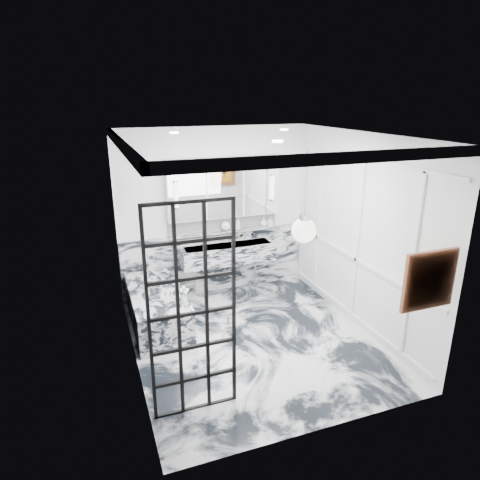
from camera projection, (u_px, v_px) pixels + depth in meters
name	position (u px, v px, depth m)	size (l,w,h in m)	color
floor	(254.00, 340.00, 5.97)	(3.60, 3.60, 0.00)	silver
ceiling	(256.00, 135.00, 5.08)	(3.60, 3.60, 0.00)	white
wall_back	(214.00, 212.00, 7.12)	(3.60, 3.60, 0.00)	white
wall_front	(328.00, 307.00, 3.92)	(3.60, 3.60, 0.00)	white
wall_left	(128.00, 262.00, 5.00)	(3.60, 3.60, 0.00)	white
wall_right	(360.00, 233.00, 6.05)	(3.60, 3.60, 0.00)	white
marble_clad_back	(216.00, 262.00, 7.38)	(3.18, 0.05, 1.05)	silver
marble_clad_left	(130.00, 266.00, 5.03)	(0.02, 3.56, 2.68)	silver
panel_molding	(358.00, 240.00, 6.07)	(0.03, 3.40, 2.30)	white
soap_bottle_a	(238.00, 224.00, 7.24)	(0.08, 0.08, 0.20)	#8C5919
soap_bottle_b	(270.00, 221.00, 7.44)	(0.07, 0.07, 0.16)	#4C4C51
soap_bottle_c	(264.00, 222.00, 7.40)	(0.13, 0.13, 0.16)	silver
face_pot	(225.00, 226.00, 7.17)	(0.16, 0.16, 0.16)	white
amber_bottle	(229.00, 227.00, 7.20)	(0.04, 0.04, 0.10)	#8C5919
flower_vase	(184.00, 300.00, 5.81)	(0.08, 0.08, 0.12)	silver
crittall_door	(193.00, 313.00, 4.31)	(0.88, 0.04, 2.31)	black
artwork	(430.00, 280.00, 4.33)	(0.53, 0.05, 0.53)	gold
pendant_light	(304.00, 231.00, 4.29)	(0.25, 0.25, 0.25)	white
trough_sink	(228.00, 254.00, 7.17)	(1.60, 0.45, 0.30)	silver
ledge	(225.00, 231.00, 7.21)	(1.90, 0.14, 0.04)	silver
subway_tile	(223.00, 223.00, 7.22)	(1.90, 0.03, 0.23)	white
mirror_cabinet	(224.00, 188.00, 6.97)	(1.90, 0.16, 1.00)	white
sconce_left	(176.00, 195.00, 6.63)	(0.07, 0.07, 0.40)	white
sconce_right	(272.00, 188.00, 7.17)	(0.07, 0.07, 0.40)	white
bathtub	(157.00, 308.00, 6.30)	(0.75, 1.65, 0.55)	silver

